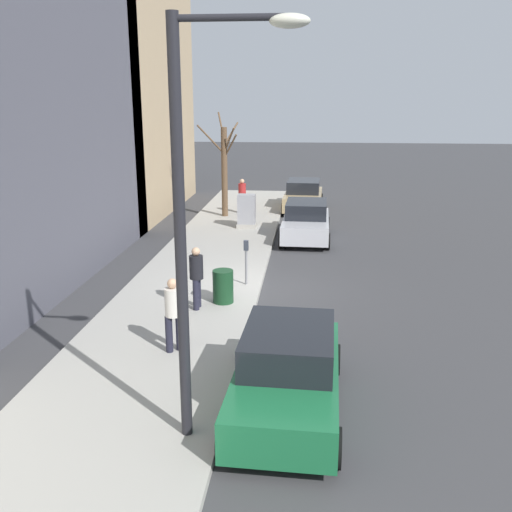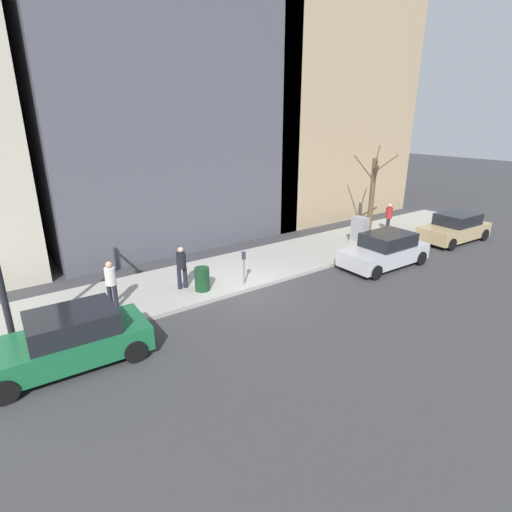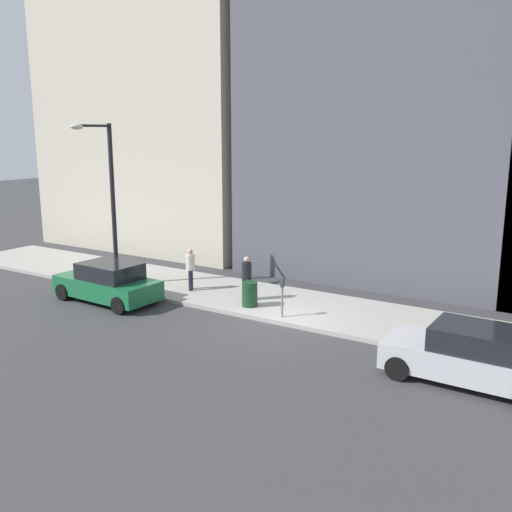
{
  "view_description": "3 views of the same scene",
  "coord_description": "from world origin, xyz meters",
  "views": [
    {
      "loc": [
        -1.38,
        16.08,
        5.49
      ],
      "look_at": [
        0.17,
        -0.1,
        1.0
      ],
      "focal_mm": 40.0,
      "sensor_mm": 36.0,
      "label": 1
    },
    {
      "loc": [
        -11.58,
        8.13,
        6.39
      ],
      "look_at": [
        1.23,
        -1.15,
        0.87
      ],
      "focal_mm": 28.0,
      "sensor_mm": 36.0,
      "label": 2
    },
    {
      "loc": [
        -15.72,
        -9.11,
        6.31
      ],
      "look_at": [
        1.91,
        1.96,
        1.78
      ],
      "focal_mm": 40.0,
      "sensor_mm": 36.0,
      "label": 3
    }
  ],
  "objects": [
    {
      "name": "ground_plane",
      "position": [
        0.0,
        0.0,
        0.0
      ],
      "size": [
        120.0,
        120.0,
        0.0
      ],
      "primitive_type": "plane",
      "color": "#38383A"
    },
    {
      "name": "sidewalk",
      "position": [
        2.0,
        0.0,
        0.07
      ],
      "size": [
        4.0,
        36.0,
        0.15
      ],
      "primitive_type": "cube",
      "color": "#9E9B93",
      "rests_on": "ground"
    },
    {
      "name": "parked_car_silver",
      "position": [
        -1.25,
        -6.49,
        0.74
      ],
      "size": [
        2.0,
        4.24,
        1.52
      ],
      "rotation": [
        0.0,
        0.0,
        -0.02
      ],
      "color": "#B7B7BC",
      "rests_on": "ground"
    },
    {
      "name": "parked_car_green",
      "position": [
        -1.06,
        6.72,
        0.74
      ],
      "size": [
        2.06,
        4.27,
        1.52
      ],
      "rotation": [
        0.0,
        0.0,
        -0.04
      ],
      "color": "#196038",
      "rests_on": "ground"
    },
    {
      "name": "parking_meter",
      "position": [
        0.45,
        -0.0,
        0.98
      ],
      "size": [
        0.14,
        0.1,
        1.35
      ],
      "color": "slate",
      "rests_on": "sidewalk"
    },
    {
      "name": "streetlamp",
      "position": [
        0.28,
        7.9,
        4.02
      ],
      "size": [
        1.97,
        0.32,
        6.5
      ],
      "color": "black",
      "rests_on": "sidewalk"
    },
    {
      "name": "trash_bin",
      "position": [
        0.9,
        1.6,
        0.6
      ],
      "size": [
        0.56,
        0.56,
        0.9
      ],
      "primitive_type": "cylinder",
      "color": "#14381E",
      "rests_on": "sidewalk"
    },
    {
      "name": "pedestrian_midblock",
      "position": [
        1.51,
        2.13,
        1.09
      ],
      "size": [
        0.36,
        0.4,
        1.66
      ],
      "rotation": [
        0.0,
        0.0,
        1.54
      ],
      "color": "#1E1E2D",
      "rests_on": "sidewalk"
    },
    {
      "name": "pedestrian_far_corner",
      "position": [
        1.49,
        4.77,
        1.09
      ],
      "size": [
        0.36,
        0.36,
        1.66
      ],
      "rotation": [
        0.0,
        0.0,
        3.71
      ],
      "color": "#1E1E2D",
      "rests_on": "sidewalk"
    },
    {
      "name": "office_block_center",
      "position": [
        11.86,
        -0.85,
        11.61
      ],
      "size": [
        12.72,
        12.72,
        23.23
      ],
      "primitive_type": "cube",
      "color": "#4C4C56",
      "rests_on": "ground"
    },
    {
      "name": "office_tower_right",
      "position": [
        11.97,
        12.51,
        12.72
      ],
      "size": [
        12.94,
        12.94,
        25.44
      ],
      "primitive_type": "cube",
      "color": "#BCB29E",
      "rests_on": "ground"
    }
  ]
}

